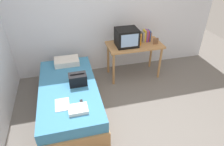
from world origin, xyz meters
name	(u,v)px	position (x,y,z in m)	size (l,w,h in m)	color
ground_plane	(131,128)	(0.00, 0.00, 0.00)	(8.00, 8.00, 0.00)	slate
wall_back	(103,14)	(0.00, 2.00, 1.30)	(5.20, 0.10, 2.60)	silver
bed	(70,98)	(-0.91, 0.71, 0.25)	(1.00, 2.00, 0.51)	#B27F4C
desk	(134,48)	(0.56, 1.50, 0.67)	(1.16, 0.60, 0.77)	#B27F4C
tv	(127,37)	(0.37, 1.48, 0.95)	(0.44, 0.39, 0.36)	black
water_bottle	(140,40)	(0.64, 1.43, 0.89)	(0.07, 0.07, 0.24)	orange
book_row	(146,36)	(0.85, 1.60, 0.88)	(0.20, 0.17, 0.25)	gray
picture_frame	(156,41)	(0.98, 1.40, 0.83)	(0.11, 0.02, 0.13)	brown
pillow	(67,61)	(-0.88, 1.47, 0.57)	(0.48, 0.33, 0.11)	silver
handbag	(78,79)	(-0.73, 0.72, 0.61)	(0.30, 0.20, 0.23)	black
magazine	(62,105)	(-1.03, 0.26, 0.52)	(0.21, 0.29, 0.01)	white
remote_dark	(82,103)	(-0.74, 0.21, 0.52)	(0.04, 0.16, 0.02)	black
folded_towel	(78,109)	(-0.81, 0.07, 0.54)	(0.28, 0.22, 0.05)	white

